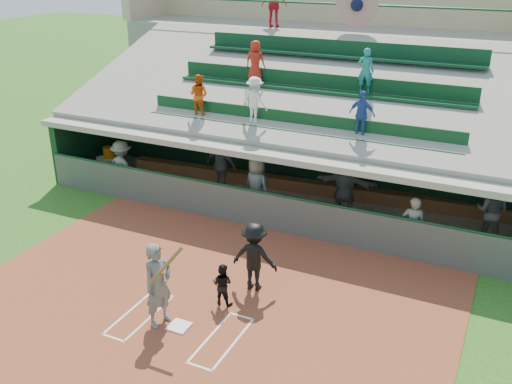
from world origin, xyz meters
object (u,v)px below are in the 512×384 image
at_px(home_plate, 179,326).
at_px(batter_at_plate, 158,285).
at_px(water_cooler, 109,152).
at_px(white_table, 109,166).
at_px(catcher, 222,284).

distance_m(home_plate, batter_at_plate, 1.03).
relative_size(batter_at_plate, water_cooler, 5.00).
relative_size(white_table, water_cooler, 1.80).
bearing_deg(water_cooler, white_table, -174.80).
xyz_separation_m(white_table, water_cooler, (0.07, 0.01, 0.50)).
distance_m(home_plate, catcher, 1.33).
height_order(home_plate, water_cooler, water_cooler).
xyz_separation_m(home_plate, batter_at_plate, (-0.43, -0.04, 0.93)).
relative_size(batter_at_plate, catcher, 1.97).
xyz_separation_m(home_plate, water_cooler, (-6.98, 6.50, 0.82)).
relative_size(home_plate, catcher, 0.43).
relative_size(batter_at_plate, white_table, 2.77).
height_order(catcher, water_cooler, water_cooler).
bearing_deg(batter_at_plate, home_plate, 5.08).
bearing_deg(home_plate, batter_at_plate, -174.92).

